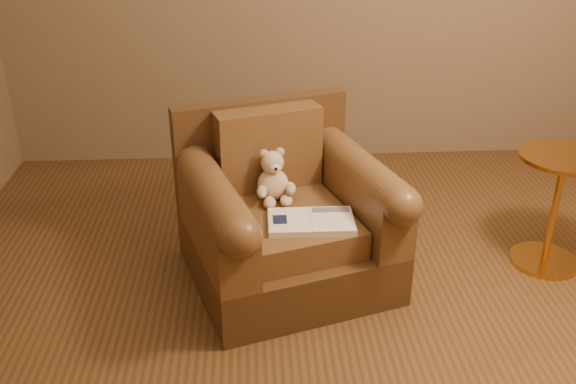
{
  "coord_description": "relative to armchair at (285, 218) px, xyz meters",
  "views": [
    {
      "loc": [
        -0.39,
        -2.19,
        1.79
      ],
      "look_at": [
        -0.24,
        0.42,
        0.49
      ],
      "focal_mm": 40.0,
      "sensor_mm": 36.0,
      "label": 1
    }
  ],
  "objects": [
    {
      "name": "floor",
      "position": [
        0.25,
        -0.5,
        -0.31
      ],
      "size": [
        4.0,
        4.0,
        0.0
      ],
      "primitive_type": "plane",
      "color": "brown",
      "rests_on": "ground"
    },
    {
      "name": "armchair",
      "position": [
        0.0,
        0.0,
        0.0
      ],
      "size": [
        1.11,
        1.08,
        0.8
      ],
      "rotation": [
        0.0,
        0.0,
        0.31
      ],
      "color": "#482F18",
      "rests_on": "floor"
    },
    {
      "name": "teddy_bear",
      "position": [
        -0.05,
        0.06,
        0.17
      ],
      "size": [
        0.19,
        0.22,
        0.26
      ],
      "rotation": [
        0.0,
        0.0,
        0.21
      ],
      "color": "#CDB28F",
      "rests_on": "armchair"
    },
    {
      "name": "guidebook",
      "position": [
        0.11,
        -0.2,
        0.09
      ],
      "size": [
        0.39,
        0.23,
        0.03
      ],
      "rotation": [
        0.0,
        0.0,
        -0.01
      ],
      "color": "beige",
      "rests_on": "armchair"
    },
    {
      "name": "side_table",
      "position": [
        1.33,
        0.02,
        0.01
      ],
      "size": [
        0.43,
        0.43,
        0.6
      ],
      "color": "gold",
      "rests_on": "floor"
    }
  ]
}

